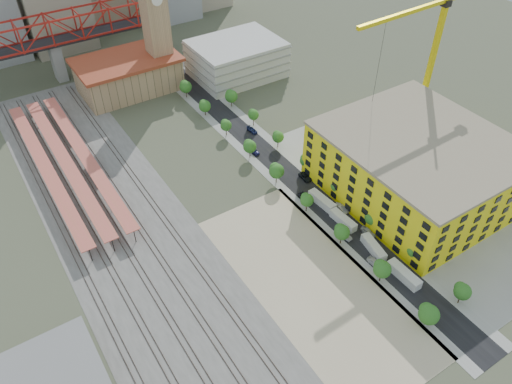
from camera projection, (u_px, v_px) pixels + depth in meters
ground at (256, 205)px, 144.38m from camera, size 400.00×400.00×0.00m
ballast_strip at (116, 216)px, 140.71m from camera, size 36.00×165.00×0.06m
dirt_lot at (312, 283)px, 122.81m from camera, size 28.00×67.00×0.06m
street_asphalt at (273, 160)px, 160.38m from camera, size 12.00×170.00×0.06m
sidewalk_west at (258, 165)px, 158.14m from camera, size 3.00×170.00×0.04m
sidewalk_east at (286, 154)px, 162.63m from camera, size 3.00×170.00×0.04m
construction_pad at (417, 187)px, 150.10m from camera, size 50.00×90.00×0.06m
rail_tracks at (109, 218)px, 139.90m from camera, size 26.56×160.00×0.18m
platform_canopies at (65, 161)px, 153.45m from camera, size 16.00×80.00×4.12m
station_hall at (128, 74)px, 189.78m from camera, size 38.00×24.00×13.10m
clock_tower at (154, 11)px, 179.32m from camera, size 12.00×12.00×52.00m
parking_garage at (237, 59)px, 198.73m from camera, size 34.00×26.00×14.00m
truss_bridge at (50, 34)px, 188.12m from camera, size 94.00×9.60×25.60m
construction_building at (417, 166)px, 142.70m from camera, size 44.60×50.60×18.80m
street_trees at (291, 176)px, 154.07m from camera, size 15.40×124.40×8.00m
distant_hills at (121, 66)px, 379.60m from camera, size 647.00×264.00×227.00m
tower_crane at (430, 43)px, 152.29m from camera, size 48.48×3.53×51.75m
site_trailer_a at (404, 275)px, 123.14m from camera, size 2.69×9.65×2.63m
site_trailer_b at (374, 248)px, 130.05m from camera, size 3.98×9.29×2.47m
site_trailer_c at (343, 220)px, 137.72m from camera, size 2.75×8.95×2.42m
site_trailer_d at (322, 201)px, 143.61m from camera, size 3.11×9.59×2.59m
car_0 at (375, 263)px, 126.72m from camera, size 2.07×4.68×1.57m
car_1 at (345, 235)px, 134.09m from camera, size 1.91×4.37×1.40m
car_2 at (305, 198)px, 145.31m from camera, size 2.84×5.43×1.46m
car_3 at (254, 151)px, 162.78m from camera, size 2.10×4.71×1.34m
car_4 at (368, 232)px, 134.88m from camera, size 1.94×4.66×1.58m
car_5 at (341, 208)px, 142.02m from camera, size 2.12×4.85×1.55m
car_6 at (305, 177)px, 152.68m from camera, size 2.38×4.99×1.37m
car_7 at (252, 130)px, 171.91m from camera, size 2.28×4.77×1.34m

